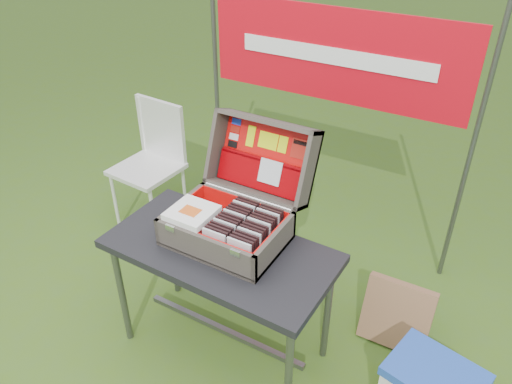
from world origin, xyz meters
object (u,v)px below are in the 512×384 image
Objects in this scene: table at (223,300)px; chair at (147,171)px; suitcase at (232,193)px; cardboard_box at (396,315)px.

chair reaches higher than table.
table is 0.60m from suitcase.
chair is at bearing 152.27° from suitcase.
suitcase is at bearing 91.65° from table.
chair reaches higher than cardboard_box.
table is 2.01× the size of suitcase.
table is 0.94m from cardboard_box.
suitcase reaches higher than chair.
chair is 1.89m from cardboard_box.
chair is 2.37× the size of cardboard_box.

